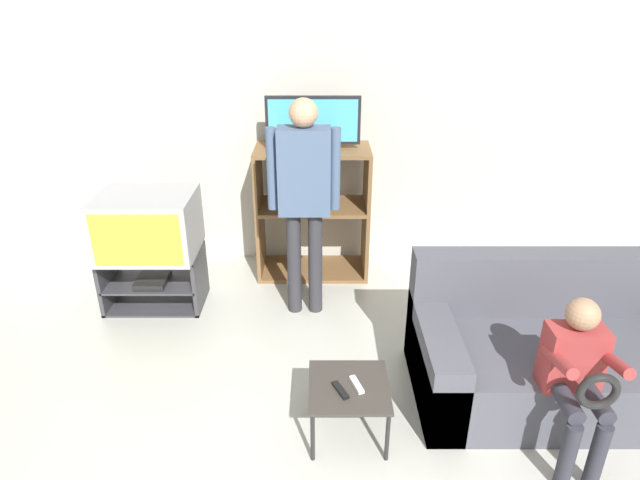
# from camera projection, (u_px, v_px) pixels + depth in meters

# --- Properties ---
(wall_back) EXTENTS (6.40, 0.06, 2.60)m
(wall_back) POSITION_uv_depth(u_px,v_px,m) (308.00, 123.00, 4.68)
(wall_back) COLOR beige
(wall_back) RESTS_ON ground_plane
(tv_stand) EXTENTS (0.77, 0.45, 0.47)m
(tv_stand) POSITION_uv_depth(u_px,v_px,m) (155.00, 279.00, 4.33)
(tv_stand) COLOR #38383D
(tv_stand) RESTS_ON ground_plane
(television_main) EXTENTS (0.73, 0.59, 0.48)m
(television_main) POSITION_uv_depth(u_px,v_px,m) (148.00, 224.00, 4.12)
(television_main) COLOR #9E9EA3
(television_main) RESTS_ON tv_stand
(media_shelf) EXTENTS (0.97, 0.50, 1.16)m
(media_shelf) POSITION_uv_depth(u_px,v_px,m) (313.00, 211.00, 4.69)
(media_shelf) COLOR brown
(media_shelf) RESTS_ON ground_plane
(television_flat) EXTENTS (0.77, 0.20, 0.43)m
(television_flat) POSITION_uv_depth(u_px,v_px,m) (314.00, 124.00, 4.34)
(television_flat) COLOR black
(television_flat) RESTS_ON media_shelf
(snack_table) EXTENTS (0.45, 0.45, 0.34)m
(snack_table) POSITION_uv_depth(u_px,v_px,m) (349.00, 391.00, 3.01)
(snack_table) COLOR #38332D
(snack_table) RESTS_ON ground_plane
(remote_control_black) EXTENTS (0.09, 0.15, 0.02)m
(remote_control_black) POSITION_uv_depth(u_px,v_px,m) (341.00, 390.00, 2.94)
(remote_control_black) COLOR black
(remote_control_black) RESTS_ON snack_table
(remote_control_white) EXTENTS (0.08, 0.15, 0.02)m
(remote_control_white) POSITION_uv_depth(u_px,v_px,m) (357.00, 385.00, 2.98)
(remote_control_white) COLOR silver
(remote_control_white) RESTS_ON snack_table
(couch) EXTENTS (1.76, 0.91, 0.84)m
(couch) POSITION_uv_depth(u_px,v_px,m) (556.00, 354.00, 3.36)
(couch) COLOR #4C4C56
(couch) RESTS_ON ground_plane
(person_standing_adult) EXTENTS (0.53, 0.21, 1.69)m
(person_standing_adult) POSITION_uv_depth(u_px,v_px,m) (304.00, 189.00, 3.91)
(person_standing_adult) COLOR #2D2D33
(person_standing_adult) RESTS_ON ground_plane
(person_seated_child) EXTENTS (0.33, 0.43, 0.95)m
(person_seated_child) POSITION_uv_depth(u_px,v_px,m) (578.00, 373.00, 2.76)
(person_seated_child) COLOR #2D2D38
(person_seated_child) RESTS_ON ground_plane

